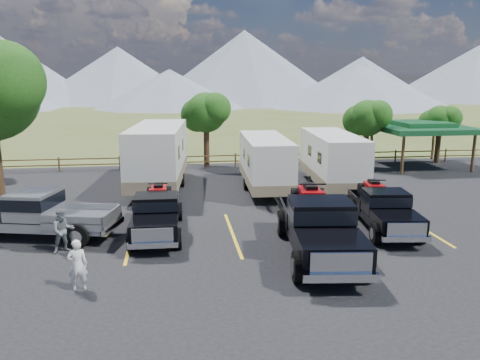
{
  "coord_description": "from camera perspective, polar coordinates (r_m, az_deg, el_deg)",
  "views": [
    {
      "loc": [
        -4.19,
        -13.87,
        6.22
      ],
      "look_at": [
        -1.28,
        7.01,
        1.6
      ],
      "focal_mm": 35.0,
      "sensor_mm": 36.0,
      "label": 1
    }
  ],
  "objects": [
    {
      "name": "ground",
      "position": [
        15.77,
        8.3,
        -11.01
      ],
      "size": [
        320.0,
        320.0,
        0.0
      ],
      "primitive_type": "plane",
      "color": "#495725",
      "rests_on": "ground"
    },
    {
      "name": "asphalt_lot",
      "position": [
        18.46,
        5.7,
        -7.33
      ],
      "size": [
        44.0,
        34.0,
        0.04
      ],
      "primitive_type": "cube",
      "color": "black",
      "rests_on": "ground"
    },
    {
      "name": "stall_lines",
      "position": [
        19.37,
        5.01,
        -6.29
      ],
      "size": [
        12.12,
        5.5,
        0.01
      ],
      "color": "yellow",
      "rests_on": "asphalt_lot"
    },
    {
      "name": "tree_ne_a",
      "position": [
        33.69,
        15.22,
        7.27
      ],
      "size": [
        3.11,
        2.92,
        4.76
      ],
      "color": "#302212",
      "rests_on": "ground"
    },
    {
      "name": "tree_ne_b",
      "position": [
        37.33,
        23.15,
        6.62
      ],
      "size": [
        2.77,
        2.59,
        4.27
      ],
      "color": "#302212",
      "rests_on": "ground"
    },
    {
      "name": "tree_north",
      "position": [
        33.05,
        -4.21,
        8.18
      ],
      "size": [
        3.46,
        3.24,
        5.25
      ],
      "color": "#302212",
      "rests_on": "ground"
    },
    {
      "name": "rail_fence",
      "position": [
        33.43,
        2.85,
        2.67
      ],
      "size": [
        36.12,
        0.12,
        1.0
      ],
      "color": "brown",
      "rests_on": "ground"
    },
    {
      "name": "pavilion",
      "position": [
        35.5,
        21.19,
        5.98
      ],
      "size": [
        6.2,
        6.2,
        3.22
      ],
      "color": "brown",
      "rests_on": "ground"
    },
    {
      "name": "mountain_range",
      "position": [
        119.91,
        -9.83,
        12.97
      ],
      "size": [
        209.0,
        71.0,
        20.0
      ],
      "color": "gray",
      "rests_on": "ground"
    },
    {
      "name": "rig_left",
      "position": [
        19.15,
        -10.08,
        -3.88
      ],
      "size": [
        2.06,
        5.58,
        1.85
      ],
      "rotation": [
        0.0,
        0.0,
        -0.02
      ],
      "color": "black",
      "rests_on": "asphalt_lot"
    },
    {
      "name": "rig_center",
      "position": [
        16.86,
        9.55,
        -5.36
      ],
      "size": [
        3.02,
        7.05,
        2.29
      ],
      "rotation": [
        0.0,
        0.0,
        -0.11
      ],
      "color": "black",
      "rests_on": "asphalt_lot"
    },
    {
      "name": "rig_right",
      "position": [
        20.38,
        17.04,
        -3.24
      ],
      "size": [
        2.5,
        5.72,
        1.85
      ],
      "rotation": [
        0.0,
        0.0,
        -0.13
      ],
      "color": "black",
      "rests_on": "asphalt_lot"
    },
    {
      "name": "trailer_left",
      "position": [
        26.81,
        -9.9,
        2.92
      ],
      "size": [
        3.39,
        10.33,
        3.58
      ],
      "rotation": [
        0.0,
        0.0,
        -0.09
      ],
      "color": "silver",
      "rests_on": "asphalt_lot"
    },
    {
      "name": "trailer_center",
      "position": [
        25.93,
        3.09,
        2.1
      ],
      "size": [
        2.58,
        8.65,
        3.0
      ],
      "rotation": [
        0.0,
        0.0,
        -0.05
      ],
      "color": "silver",
      "rests_on": "asphalt_lot"
    },
    {
      "name": "trailer_right",
      "position": [
        26.94,
        11.18,
        2.4
      ],
      "size": [
        2.89,
        9.01,
        3.12
      ],
      "rotation": [
        0.0,
        0.0,
        -0.08
      ],
      "color": "silver",
      "rests_on": "asphalt_lot"
    },
    {
      "name": "pickup_silver",
      "position": [
        19.98,
        -23.32,
        -3.78
      ],
      "size": [
        6.53,
        3.42,
        1.87
      ],
      "rotation": [
        0.0,
        0.0,
        -1.81
      ],
      "color": "gray",
      "rests_on": "asphalt_lot"
    },
    {
      "name": "person_a",
      "position": [
        14.78,
        -19.21,
        -9.76
      ],
      "size": [
        0.64,
        0.48,
        1.58
      ],
      "primitive_type": "imported",
      "rotation": [
        0.0,
        0.0,
        3.34
      ],
      "color": "white",
      "rests_on": "asphalt_lot"
    },
    {
      "name": "person_b",
      "position": [
        18.01,
        -20.77,
        -5.8
      ],
      "size": [
        0.97,
        0.87,
        1.63
      ],
      "primitive_type": "imported",
      "rotation": [
        0.0,
        0.0,
        0.38
      ],
      "color": "slate",
      "rests_on": "asphalt_lot"
    }
  ]
}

